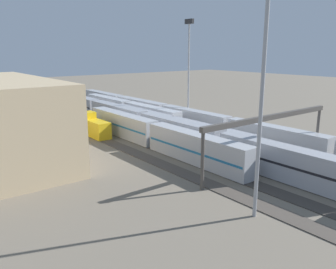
{
  "coord_description": "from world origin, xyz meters",
  "views": [
    {
      "loc": [
        -49.01,
        45.7,
        18.64
      ],
      "look_at": [
        3.31,
        4.95,
        2.5
      ],
      "focal_mm": 37.16,
      "sensor_mm": 36.0,
      "label": 1
    }
  ],
  "objects_px": {
    "train_on_track_5": "(94,127)",
    "train_on_track_2": "(170,125)",
    "train_on_track_3": "(178,132)",
    "train_on_track_1": "(127,108)",
    "light_mast_1": "(265,52)",
    "signal_gantry": "(271,122)",
    "light_mast_0": "(189,57)",
    "train_on_track_4": "(154,135)",
    "train_on_track_0": "(225,124)"
  },
  "relations": [
    {
      "from": "light_mast_1",
      "to": "signal_gantry",
      "type": "distance_m",
      "value": 21.05
    },
    {
      "from": "train_on_track_5",
      "to": "train_on_track_2",
      "type": "relative_size",
      "value": 0.21
    },
    {
      "from": "train_on_track_0",
      "to": "train_on_track_5",
      "type": "bearing_deg",
      "value": 57.49
    },
    {
      "from": "train_on_track_3",
      "to": "train_on_track_1",
      "type": "xyz_separation_m",
      "value": [
        35.97,
        -10.0,
        -0.6
      ]
    },
    {
      "from": "train_on_track_4",
      "to": "light_mast_1",
      "type": "relative_size",
      "value": 1.61
    },
    {
      "from": "train_on_track_1",
      "to": "light_mast_1",
      "type": "height_order",
      "value": "light_mast_1"
    },
    {
      "from": "train_on_track_2",
      "to": "train_on_track_4",
      "type": "height_order",
      "value": "train_on_track_4"
    },
    {
      "from": "train_on_track_3",
      "to": "train_on_track_4",
      "type": "xyz_separation_m",
      "value": [
        1.29,
        5.0,
        -0.0
      ]
    },
    {
      "from": "train_on_track_0",
      "to": "signal_gantry",
      "type": "height_order",
      "value": "signal_gantry"
    },
    {
      "from": "train_on_track_0",
      "to": "signal_gantry",
      "type": "bearing_deg",
      "value": 149.21
    },
    {
      "from": "train_on_track_5",
      "to": "train_on_track_1",
      "type": "bearing_deg",
      "value": -46.84
    },
    {
      "from": "train_on_track_5",
      "to": "train_on_track_0",
      "type": "xyz_separation_m",
      "value": [
        -15.93,
        -25.0,
        -0.09
      ]
    },
    {
      "from": "train_on_track_4",
      "to": "signal_gantry",
      "type": "bearing_deg",
      "value": -160.33
    },
    {
      "from": "train_on_track_4",
      "to": "train_on_track_2",
      "type": "bearing_deg",
      "value": -52.04
    },
    {
      "from": "train_on_track_3",
      "to": "train_on_track_0",
      "type": "relative_size",
      "value": 0.86
    },
    {
      "from": "signal_gantry",
      "to": "train_on_track_3",
      "type": "bearing_deg",
      "value": 7.23
    },
    {
      "from": "train_on_track_4",
      "to": "signal_gantry",
      "type": "distance_m",
      "value": 22.82
    },
    {
      "from": "signal_gantry",
      "to": "light_mast_0",
      "type": "bearing_deg",
      "value": -22.1
    },
    {
      "from": "train_on_track_5",
      "to": "signal_gantry",
      "type": "relative_size",
      "value": 0.33
    },
    {
      "from": "light_mast_0",
      "to": "train_on_track_2",
      "type": "bearing_deg",
      "value": 122.61
    },
    {
      "from": "train_on_track_5",
      "to": "train_on_track_2",
      "type": "bearing_deg",
      "value": -118.46
    },
    {
      "from": "train_on_track_3",
      "to": "train_on_track_2",
      "type": "relative_size",
      "value": 2.54
    },
    {
      "from": "train_on_track_4",
      "to": "train_on_track_0",
      "type": "distance_m",
      "value": 20.01
    },
    {
      "from": "train_on_track_1",
      "to": "light_mast_0",
      "type": "xyz_separation_m",
      "value": [
        -18.94,
        -7.42,
        14.82
      ]
    },
    {
      "from": "train_on_track_5",
      "to": "train_on_track_0",
      "type": "relative_size",
      "value": 0.07
    },
    {
      "from": "light_mast_0",
      "to": "train_on_track_5",
      "type": "bearing_deg",
      "value": 89.61
    },
    {
      "from": "train_on_track_5",
      "to": "train_on_track_1",
      "type": "relative_size",
      "value": 0.21
    },
    {
      "from": "train_on_track_4",
      "to": "signal_gantry",
      "type": "xyz_separation_m",
      "value": [
        -20.98,
        -7.5,
        4.94
      ]
    },
    {
      "from": "train_on_track_2",
      "to": "train_on_track_4",
      "type": "bearing_deg",
      "value": 127.96
    },
    {
      "from": "light_mast_1",
      "to": "signal_gantry",
      "type": "relative_size",
      "value": 0.98
    },
    {
      "from": "train_on_track_5",
      "to": "signal_gantry",
      "type": "bearing_deg",
      "value": -161.29
    },
    {
      "from": "train_on_track_1",
      "to": "signal_gantry",
      "type": "bearing_deg",
      "value": 172.33
    },
    {
      "from": "train_on_track_2",
      "to": "light_mast_1",
      "type": "xyz_separation_m",
      "value": [
        -38.29,
        17.78,
        16.45
      ]
    },
    {
      "from": "train_on_track_1",
      "to": "light_mast_0",
      "type": "distance_m",
      "value": 25.16
    },
    {
      "from": "train_on_track_2",
      "to": "train_on_track_1",
      "type": "height_order",
      "value": "same"
    },
    {
      "from": "train_on_track_3",
      "to": "train_on_track_0",
      "type": "distance_m",
      "value": 15.07
    },
    {
      "from": "light_mast_0",
      "to": "train_on_track_3",
      "type": "bearing_deg",
      "value": 134.36
    },
    {
      "from": "train_on_track_5",
      "to": "train_on_track_1",
      "type": "xyz_separation_m",
      "value": [
        18.75,
        -20.0,
        -0.14
      ]
    },
    {
      "from": "train_on_track_5",
      "to": "light_mast_1",
      "type": "height_order",
      "value": "light_mast_1"
    },
    {
      "from": "light_mast_1",
      "to": "train_on_track_3",
      "type": "bearing_deg",
      "value": -23.64
    },
    {
      "from": "train_on_track_3",
      "to": "signal_gantry",
      "type": "height_order",
      "value": "signal_gantry"
    },
    {
      "from": "train_on_track_3",
      "to": "train_on_track_1",
      "type": "height_order",
      "value": "train_on_track_3"
    },
    {
      "from": "train_on_track_0",
      "to": "light_mast_1",
      "type": "xyz_separation_m",
      "value": [
        -30.48,
        27.78,
        16.4
      ]
    },
    {
      "from": "train_on_track_0",
      "to": "train_on_track_1",
      "type": "bearing_deg",
      "value": 8.2
    },
    {
      "from": "train_on_track_3",
      "to": "light_mast_1",
      "type": "relative_size",
      "value": 4.09
    },
    {
      "from": "train_on_track_1",
      "to": "light_mast_1",
      "type": "relative_size",
      "value": 1.61
    },
    {
      "from": "train_on_track_2",
      "to": "train_on_track_4",
      "type": "xyz_separation_m",
      "value": [
        -7.8,
        10.0,
        0.6
      ]
    },
    {
      "from": "signal_gantry",
      "to": "light_mast_1",
      "type": "bearing_deg",
      "value": 121.88
    },
    {
      "from": "train_on_track_1",
      "to": "signal_gantry",
      "type": "xyz_separation_m",
      "value": [
        -55.67,
        7.5,
        5.54
      ]
    },
    {
      "from": "light_mast_0",
      "to": "light_mast_1",
      "type": "distance_m",
      "value": 55.24
    }
  ]
}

